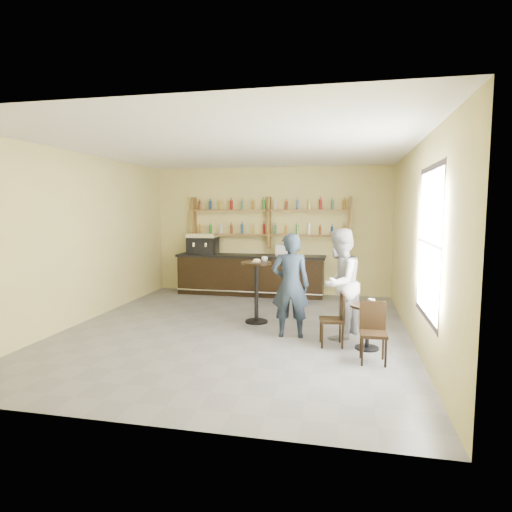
% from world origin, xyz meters
% --- Properties ---
extents(floor, '(7.00, 7.00, 0.00)m').
position_xyz_m(floor, '(0.00, 0.00, 0.00)').
color(floor, slate).
rests_on(floor, ground).
extents(ceiling, '(7.00, 7.00, 0.00)m').
position_xyz_m(ceiling, '(0.00, 0.00, 3.20)').
color(ceiling, white).
rests_on(ceiling, wall_back).
extents(wall_back, '(7.00, 0.00, 7.00)m').
position_xyz_m(wall_back, '(0.00, 3.50, 1.60)').
color(wall_back, '#CCBF74').
rests_on(wall_back, floor).
extents(wall_front, '(7.00, 0.00, 7.00)m').
position_xyz_m(wall_front, '(0.00, -3.50, 1.60)').
color(wall_front, '#CCBF74').
rests_on(wall_front, floor).
extents(wall_left, '(0.00, 7.00, 7.00)m').
position_xyz_m(wall_left, '(-3.00, 0.00, 1.60)').
color(wall_left, '#CCBF74').
rests_on(wall_left, floor).
extents(wall_right, '(0.00, 7.00, 7.00)m').
position_xyz_m(wall_right, '(3.00, 0.00, 1.60)').
color(wall_right, '#CCBF74').
rests_on(wall_right, floor).
extents(window_pane, '(0.00, 2.00, 2.00)m').
position_xyz_m(window_pane, '(2.99, -1.20, 1.70)').
color(window_pane, white).
rests_on(window_pane, wall_right).
extents(window_frame, '(0.04, 1.70, 2.10)m').
position_xyz_m(window_frame, '(2.99, -1.20, 1.70)').
color(window_frame, black).
rests_on(window_frame, wall_right).
extents(shelf_unit, '(4.00, 0.26, 1.40)m').
position_xyz_m(shelf_unit, '(0.00, 3.37, 1.81)').
color(shelf_unit, brown).
rests_on(shelf_unit, wall_back).
extents(liquor_bottles, '(3.68, 0.10, 1.00)m').
position_xyz_m(liquor_bottles, '(0.00, 3.37, 1.98)').
color(liquor_bottles, '#8C5919').
rests_on(liquor_bottles, shelf_unit).
extents(bar_counter, '(3.73, 0.73, 1.01)m').
position_xyz_m(bar_counter, '(-0.44, 3.15, 0.50)').
color(bar_counter, black).
rests_on(bar_counter, floor).
extents(espresso_machine, '(0.76, 0.50, 0.53)m').
position_xyz_m(espresso_machine, '(-1.69, 3.15, 1.27)').
color(espresso_machine, black).
rests_on(espresso_machine, bar_counter).
extents(pastry_case, '(0.47, 0.38, 0.28)m').
position_xyz_m(pastry_case, '(0.45, 3.15, 1.15)').
color(pastry_case, silver).
rests_on(pastry_case, bar_counter).
extents(pedestal_table, '(0.66, 0.66, 1.17)m').
position_xyz_m(pedestal_table, '(0.26, 0.57, 0.58)').
color(pedestal_table, black).
rests_on(pedestal_table, floor).
extents(napkin, '(0.15, 0.15, 0.00)m').
position_xyz_m(napkin, '(0.26, 0.57, 1.17)').
color(napkin, white).
rests_on(napkin, pedestal_table).
extents(donut, '(0.14, 0.14, 0.05)m').
position_xyz_m(donut, '(0.27, 0.56, 1.19)').
color(donut, '#BE9445').
rests_on(donut, napkin).
extents(cup_pedestal, '(0.15, 0.15, 0.09)m').
position_xyz_m(cup_pedestal, '(0.40, 0.67, 1.21)').
color(cup_pedestal, white).
rests_on(cup_pedestal, pedestal_table).
extents(man_main, '(0.69, 0.49, 1.77)m').
position_xyz_m(man_main, '(1.01, -0.21, 0.88)').
color(man_main, black).
rests_on(man_main, floor).
extents(cafe_table, '(0.73, 0.73, 0.70)m').
position_xyz_m(cafe_table, '(2.26, -0.60, 0.35)').
color(cafe_table, black).
rests_on(cafe_table, floor).
extents(cup_cafe, '(0.12, 0.12, 0.09)m').
position_xyz_m(cup_cafe, '(2.31, -0.60, 0.75)').
color(cup_cafe, white).
rests_on(cup_cafe, cafe_table).
extents(chair_west, '(0.41, 0.41, 0.85)m').
position_xyz_m(chair_west, '(1.71, -0.55, 0.42)').
color(chair_west, black).
rests_on(chair_west, floor).
extents(chair_south, '(0.38, 0.38, 0.85)m').
position_xyz_m(chair_south, '(2.31, -1.20, 0.42)').
color(chair_south, black).
rests_on(chair_south, floor).
extents(patron_second, '(0.99, 1.10, 1.84)m').
position_xyz_m(patron_second, '(1.81, -0.07, 0.92)').
color(patron_second, '#96979B').
rests_on(patron_second, floor).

